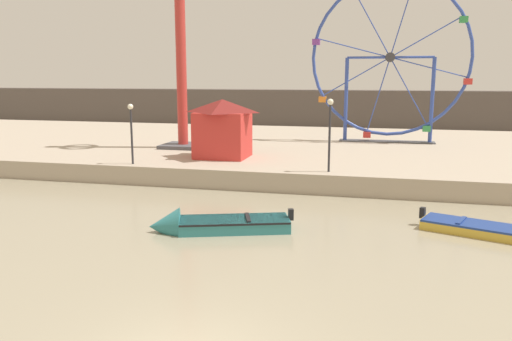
{
  "coord_description": "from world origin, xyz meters",
  "views": [
    {
      "loc": [
        3.95,
        -9.62,
        6.03
      ],
      "look_at": [
        -0.85,
        10.0,
        2.31
      ],
      "focal_mm": 36.26,
      "sensor_mm": 36.0,
      "label": 1
    }
  ],
  "objects_px": {
    "promenade_lamp_far": "(131,124)",
    "motorboat_mustard_yellow": "(501,232)",
    "motorboat_teal_painted": "(207,225)",
    "drop_tower_red_tower": "(180,27)",
    "promenade_lamp_near": "(330,124)",
    "ferris_wheel_blue_frame": "(390,60)",
    "carnival_booth_red_striped": "(223,127)"
  },
  "relations": [
    {
      "from": "motorboat_teal_painted",
      "to": "promenade_lamp_near",
      "type": "distance_m",
      "value": 9.69
    },
    {
      "from": "motorboat_teal_painted",
      "to": "ferris_wheel_blue_frame",
      "type": "height_order",
      "value": "ferris_wheel_blue_frame"
    },
    {
      "from": "motorboat_mustard_yellow",
      "to": "carnival_booth_red_striped",
      "type": "relative_size",
      "value": 1.39
    },
    {
      "from": "ferris_wheel_blue_frame",
      "to": "drop_tower_red_tower",
      "type": "height_order",
      "value": "drop_tower_red_tower"
    },
    {
      "from": "motorboat_teal_painted",
      "to": "drop_tower_red_tower",
      "type": "xyz_separation_m",
      "value": [
        -6.99,
        15.18,
        9.0
      ]
    },
    {
      "from": "drop_tower_red_tower",
      "to": "promenade_lamp_near",
      "type": "relative_size",
      "value": 4.26
    },
    {
      "from": "carnival_booth_red_striped",
      "to": "promenade_lamp_far",
      "type": "xyz_separation_m",
      "value": [
        -4.27,
        -3.55,
        0.42
      ]
    },
    {
      "from": "ferris_wheel_blue_frame",
      "to": "carnival_booth_red_striped",
      "type": "xyz_separation_m",
      "value": [
        -9.84,
        -10.16,
        -4.24
      ]
    },
    {
      "from": "promenade_lamp_near",
      "to": "drop_tower_red_tower",
      "type": "bearing_deg",
      "value": 147.42
    },
    {
      "from": "motorboat_mustard_yellow",
      "to": "carnival_booth_red_striped",
      "type": "xyz_separation_m",
      "value": [
        -13.99,
        9.69,
        2.69
      ]
    },
    {
      "from": "drop_tower_red_tower",
      "to": "carnival_booth_red_striped",
      "type": "bearing_deg",
      "value": -41.92
    },
    {
      "from": "carnival_booth_red_striped",
      "to": "drop_tower_red_tower",
      "type": "bearing_deg",
      "value": 138.14
    },
    {
      "from": "motorboat_teal_painted",
      "to": "ferris_wheel_blue_frame",
      "type": "bearing_deg",
      "value": -126.6
    },
    {
      "from": "promenade_lamp_far",
      "to": "motorboat_mustard_yellow",
      "type": "bearing_deg",
      "value": -18.6
    },
    {
      "from": "motorboat_mustard_yellow",
      "to": "ferris_wheel_blue_frame",
      "type": "height_order",
      "value": "ferris_wheel_blue_frame"
    },
    {
      "from": "motorboat_mustard_yellow",
      "to": "motorboat_teal_painted",
      "type": "distance_m",
      "value": 11.2
    },
    {
      "from": "ferris_wheel_blue_frame",
      "to": "promenade_lamp_near",
      "type": "distance_m",
      "value": 14.28
    },
    {
      "from": "motorboat_teal_painted",
      "to": "promenade_lamp_near",
      "type": "height_order",
      "value": "promenade_lamp_near"
    },
    {
      "from": "motorboat_teal_painted",
      "to": "drop_tower_red_tower",
      "type": "bearing_deg",
      "value": -84.28
    },
    {
      "from": "ferris_wheel_blue_frame",
      "to": "motorboat_mustard_yellow",
      "type": "bearing_deg",
      "value": -78.19
    },
    {
      "from": "ferris_wheel_blue_frame",
      "to": "carnival_booth_red_striped",
      "type": "height_order",
      "value": "ferris_wheel_blue_frame"
    },
    {
      "from": "ferris_wheel_blue_frame",
      "to": "carnival_booth_red_striped",
      "type": "relative_size",
      "value": 3.4
    },
    {
      "from": "motorboat_teal_painted",
      "to": "drop_tower_red_tower",
      "type": "height_order",
      "value": "drop_tower_red_tower"
    },
    {
      "from": "ferris_wheel_blue_frame",
      "to": "motorboat_teal_painted",
      "type": "bearing_deg",
      "value": -107.61
    },
    {
      "from": "promenade_lamp_near",
      "to": "promenade_lamp_far",
      "type": "distance_m",
      "value": 11.12
    },
    {
      "from": "ferris_wheel_blue_frame",
      "to": "promenade_lamp_far",
      "type": "height_order",
      "value": "ferris_wheel_blue_frame"
    },
    {
      "from": "ferris_wheel_blue_frame",
      "to": "promenade_lamp_far",
      "type": "bearing_deg",
      "value": -135.83
    },
    {
      "from": "motorboat_teal_painted",
      "to": "ferris_wheel_blue_frame",
      "type": "distance_m",
      "value": 23.8
    },
    {
      "from": "motorboat_teal_painted",
      "to": "promenade_lamp_far",
      "type": "distance_m",
      "value": 11.21
    },
    {
      "from": "motorboat_teal_painted",
      "to": "carnival_booth_red_striped",
      "type": "relative_size",
      "value": 1.59
    },
    {
      "from": "motorboat_mustard_yellow",
      "to": "promenade_lamp_near",
      "type": "xyz_separation_m",
      "value": [
        -7.15,
        6.37,
        3.34
      ]
    },
    {
      "from": "ferris_wheel_blue_frame",
      "to": "promenade_lamp_near",
      "type": "bearing_deg",
      "value": -102.52
    }
  ]
}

